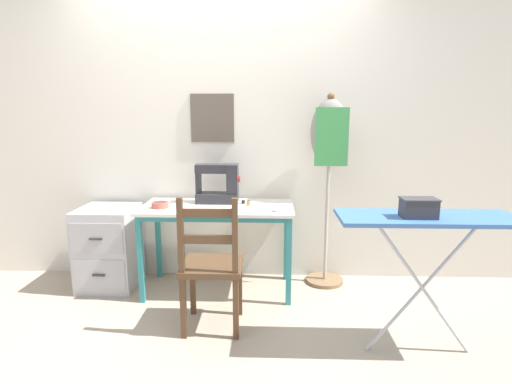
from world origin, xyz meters
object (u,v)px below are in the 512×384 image
object	(u,v)px
thread_spool_near_machine	(243,202)
thread_spool_mid_table	(249,203)
dress_form	(329,146)
filing_cabinet	(109,247)
sewing_machine	(220,185)
scissors	(277,211)
ironing_board	(428,224)
storage_box	(419,208)
wooden_chair	(212,266)
fabric_bowl	(160,205)

from	to	relation	value
thread_spool_near_machine	thread_spool_mid_table	distance (m)	0.07
dress_form	filing_cabinet	bearing A→B (deg)	-175.93
sewing_machine	thread_spool_mid_table	distance (m)	0.29
scissors	ironing_board	bearing A→B (deg)	-37.46
thread_spool_near_machine	filing_cabinet	xyz separation A→B (m)	(-1.13, -0.02, -0.40)
thread_spool_near_machine	storage_box	world-z (taller)	storage_box
wooden_chair	ironing_board	distance (m)	1.37
thread_spool_mid_table	storage_box	distance (m)	1.36
filing_cabinet	fabric_bowl	bearing A→B (deg)	-15.02
ironing_board	storage_box	distance (m)	0.13
sewing_machine	ironing_board	bearing A→B (deg)	-35.72
scissors	thread_spool_mid_table	world-z (taller)	thread_spool_mid_table
thread_spool_near_machine	sewing_machine	bearing A→B (deg)	167.64
wooden_chair	ironing_board	world-z (taller)	wooden_chair
thread_spool_mid_table	filing_cabinet	world-z (taller)	thread_spool_mid_table
scissors	wooden_chair	world-z (taller)	wooden_chair
fabric_bowl	thread_spool_mid_table	xyz separation A→B (m)	(0.69, 0.10, -0.00)
sewing_machine	filing_cabinet	distance (m)	1.08
wooden_chair	storage_box	bearing A→B (deg)	-12.46
wooden_chair	dress_form	bearing A→B (deg)	42.22
storage_box	scissors	bearing A→B (deg)	138.35
sewing_machine	dress_form	xyz separation A→B (m)	(0.89, 0.06, 0.32)
thread_spool_near_machine	ironing_board	world-z (taller)	ironing_board
wooden_chair	ironing_board	size ratio (longest dim) A/B	0.91
wooden_chair	filing_cabinet	distance (m)	1.17
wooden_chair	scissors	bearing A→B (deg)	44.03
ironing_board	thread_spool_mid_table	bearing A→B (deg)	141.85
wooden_chair	storage_box	world-z (taller)	storage_box
fabric_bowl	dress_form	xyz separation A→B (m)	(1.34, 0.26, 0.44)
filing_cabinet	scissors	bearing A→B (deg)	-9.26
filing_cabinet	ironing_board	distance (m)	2.47
thread_spool_near_machine	dress_form	distance (m)	0.84
storage_box	sewing_machine	bearing A→B (deg)	141.57
sewing_machine	wooden_chair	bearing A→B (deg)	-87.93
fabric_bowl	thread_spool_near_machine	distance (m)	0.66
thread_spool_mid_table	dress_form	bearing A→B (deg)	14.09
filing_cabinet	storage_box	world-z (taller)	storage_box
dress_form	storage_box	bearing A→B (deg)	-71.20
thread_spool_mid_table	dress_form	xyz separation A→B (m)	(0.65, 0.16, 0.45)
dress_form	scissors	bearing A→B (deg)	-139.78
fabric_bowl	scissors	size ratio (longest dim) A/B	1.10
thread_spool_near_machine	wooden_chair	size ratio (longest dim) A/B	0.04
sewing_machine	storage_box	size ratio (longest dim) A/B	1.81
storage_box	wooden_chair	bearing A→B (deg)	167.54
fabric_bowl	thread_spool_near_machine	world-z (taller)	fabric_bowl
scissors	wooden_chair	size ratio (longest dim) A/B	0.13
scissors	ironing_board	distance (m)	1.08
filing_cabinet	ironing_board	xyz separation A→B (m)	(2.26, -0.88, 0.47)
dress_form	ironing_board	xyz separation A→B (m)	(0.43, -1.01, -0.37)
wooden_chair	dress_form	size ratio (longest dim) A/B	0.58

